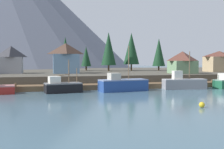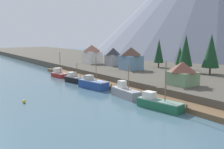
# 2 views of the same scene
# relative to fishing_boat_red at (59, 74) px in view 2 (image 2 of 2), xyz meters

# --- Properties ---
(ground_plane) EXTENTS (400.00, 400.00, 1.00)m
(ground_plane) POSITION_rel_fishing_boat_red_xyz_m (23.47, 22.13, -1.54)
(ground_plane) COLOR #476675
(dock) EXTENTS (80.00, 4.00, 1.60)m
(dock) POSITION_rel_fishing_boat_red_xyz_m (23.47, 4.12, -0.54)
(dock) COLOR brown
(dock) RESTS_ON ground_plane
(shoreline_bank) EXTENTS (400.00, 56.00, 2.50)m
(shoreline_bank) POSITION_rel_fishing_boat_red_xyz_m (23.47, 34.13, 0.21)
(shoreline_bank) COLOR #4C473D
(shoreline_bank) RESTS_ON ground_plane
(fishing_boat_red) EXTENTS (6.98, 3.88, 8.61)m
(fishing_boat_red) POSITION_rel_fishing_boat_red_xyz_m (0.00, 0.00, 0.00)
(fishing_boat_red) COLOR maroon
(fishing_boat_red) RESTS_ON ground_plane
(fishing_boat_black) EXTENTS (6.84, 4.18, 5.86)m
(fishing_boat_black) POSITION_rel_fishing_boat_red_xyz_m (11.67, -0.17, 0.03)
(fishing_boat_black) COLOR black
(fishing_boat_black) RESTS_ON ground_plane
(fishing_boat_blue) EXTENTS (9.49, 4.60, 8.53)m
(fishing_boat_blue) POSITION_rel_fishing_boat_red_xyz_m (22.87, -0.37, 0.19)
(fishing_boat_blue) COLOR navy
(fishing_boat_blue) RESTS_ON ground_plane
(fishing_boat_grey) EXTENTS (8.76, 3.17, 7.55)m
(fishing_boat_grey) POSITION_rel_fishing_boat_red_xyz_m (35.82, 0.43, 0.14)
(fishing_boat_grey) COLOR gray
(fishing_boat_grey) RESTS_ON ground_plane
(fishing_boat_green) EXTENTS (9.41, 4.07, 9.36)m
(fishing_boat_green) POSITION_rel_fishing_boat_red_xyz_m (46.85, -0.09, 0.07)
(fishing_boat_green) COLOR #1E5B3D
(fishing_boat_green) RESTS_ON ground_plane
(house_blue) EXTENTS (6.60, 6.27, 7.57)m
(house_blue) POSITION_rel_fishing_boat_red_xyz_m (13.58, 20.01, 5.33)
(house_blue) COLOR #6689A8
(house_blue) RESTS_ON shoreline_bank
(house_green) EXTENTS (6.11, 5.60, 5.47)m
(house_green) POSITION_rel_fishing_boat_red_xyz_m (41.79, 12.50, 4.26)
(house_green) COLOR #6B8E66
(house_green) RESTS_ON shoreline_bank
(house_grey) EXTENTS (5.53, 4.95, 6.80)m
(house_grey) POSITION_rel_fishing_boat_red_xyz_m (0.28, 22.07, 4.94)
(house_grey) COLOR gray
(house_grey) RESTS_ON shoreline_bank
(house_white) EXTENTS (7.71, 6.06, 7.56)m
(house_white) POSITION_rel_fishing_boat_red_xyz_m (-11.81, 19.67, 5.33)
(house_white) COLOR silver
(house_white) RESTS_ON shoreline_bank
(conifer_near_left) EXTENTS (4.52, 4.52, 11.73)m
(conifer_near_left) POSITION_rel_fishing_boat_red_xyz_m (27.07, 31.23, 8.20)
(conifer_near_left) COLOR #4C3823
(conifer_near_left) RESTS_ON shoreline_bank
(conifer_mid_left) EXTENTS (3.19, 3.19, 7.58)m
(conifer_mid_left) POSITION_rel_fishing_boat_red_xyz_m (20.84, 35.89, 5.91)
(conifer_mid_left) COLOR #4C3823
(conifer_mid_left) RESTS_ON shoreline_bank
(conifer_mid_right) EXTENTS (5.01, 5.01, 11.94)m
(conifer_mid_right) POSITION_rel_fishing_boat_red_xyz_m (34.85, 33.15, 8.41)
(conifer_mid_right) COLOR #4C3823
(conifer_mid_right) RESTS_ON shoreline_bank
(conifer_back_left) EXTENTS (3.55, 3.55, 10.18)m
(conifer_back_left) POSITION_rel_fishing_boat_red_xyz_m (14.20, 32.33, 7.39)
(conifer_back_left) COLOR #4C3823
(conifer_back_left) RESTS_ON shoreline_bank
(channel_buoy) EXTENTS (0.70, 0.70, 0.70)m
(channel_buoy) POSITION_rel_fishing_boat_red_xyz_m (27.60, -19.86, -0.69)
(channel_buoy) COLOR gold
(channel_buoy) RESTS_ON ground_plane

